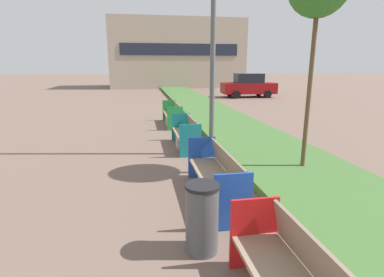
{
  "coord_description": "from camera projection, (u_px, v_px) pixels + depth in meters",
  "views": [
    {
      "loc": [
        -0.45,
        1.66,
        2.53
      ],
      "look_at": [
        0.9,
        9.33,
        0.6
      ],
      "focal_mm": 28.0,
      "sensor_mm": 36.0,
      "label": 1
    }
  ],
  "objects": [
    {
      "name": "parked_car_distant",
      "position": [
        248.0,
        86.0,
        23.75
      ],
      "size": [
        4.31,
        2.04,
        1.86
      ],
      "rotation": [
        0.0,
        0.0,
        -0.07
      ],
      "color": "maroon",
      "rests_on": "ground"
    },
    {
      "name": "litter_bin",
      "position": [
        202.0,
        218.0,
        4.08
      ],
      "size": [
        0.47,
        0.47,
        0.99
      ],
      "color": "#4C4F51",
      "rests_on": "ground"
    },
    {
      "name": "bench_green_frame",
      "position": [
        173.0,
        116.0,
        12.83
      ],
      "size": [
        0.65,
        2.28,
        0.94
      ],
      "color": "#ADA8A0",
      "rests_on": "ground"
    },
    {
      "name": "planter_grass_strip",
      "position": [
        241.0,
        132.0,
        11.09
      ],
      "size": [
        2.8,
        120.0,
        0.18
      ],
      "color": "#426B33",
      "rests_on": "ground"
    },
    {
      "name": "bench_blue_frame",
      "position": [
        216.0,
        180.0,
        5.75
      ],
      "size": [
        0.65,
        2.39,
        0.94
      ],
      "color": "#ADA8A0",
      "rests_on": "ground"
    },
    {
      "name": "bench_teal_frame",
      "position": [
        186.0,
        136.0,
        9.28
      ],
      "size": [
        0.65,
        2.02,
        0.94
      ],
      "color": "#ADA8A0",
      "rests_on": "ground"
    },
    {
      "name": "building_backdrop",
      "position": [
        177.0,
        54.0,
        34.56
      ],
      "size": [
        14.84,
        6.3,
        7.43
      ],
      "color": "tan",
      "rests_on": "ground"
    }
  ]
}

